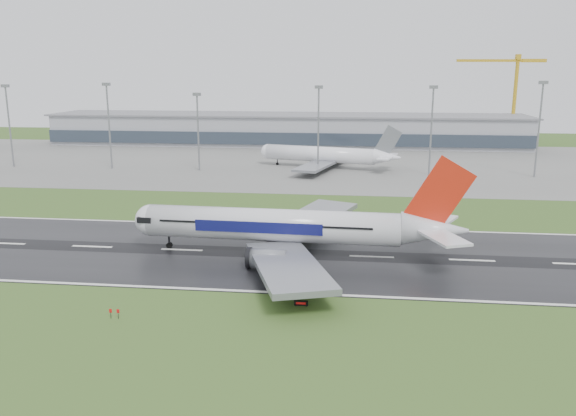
# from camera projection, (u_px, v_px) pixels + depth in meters

# --- Properties ---
(ground) EXTENTS (520.00, 520.00, 0.00)m
(ground) POSITION_uv_depth(u_px,v_px,m) (182.00, 250.00, 122.69)
(ground) COLOR #31501D
(ground) RESTS_ON ground
(runway) EXTENTS (400.00, 45.00, 0.10)m
(runway) POSITION_uv_depth(u_px,v_px,m) (182.00, 250.00, 122.67)
(runway) COLOR black
(runway) RESTS_ON ground
(apron) EXTENTS (400.00, 130.00, 0.08)m
(apron) POSITION_uv_depth(u_px,v_px,m) (269.00, 162.00, 243.50)
(apron) COLOR slate
(apron) RESTS_ON ground
(terminal) EXTENTS (240.00, 36.00, 15.00)m
(terminal) POSITION_uv_depth(u_px,v_px,m) (286.00, 130.00, 299.78)
(terminal) COLOR gray
(terminal) RESTS_ON ground
(main_airliner) EXTENTS (71.27, 68.12, 20.32)m
(main_airliner) POSITION_uv_depth(u_px,v_px,m) (295.00, 206.00, 117.51)
(main_airliner) COLOR silver
(main_airliner) RESTS_ON runway
(parked_airliner) EXTENTS (69.90, 67.06, 17.00)m
(parked_airliner) POSITION_uv_depth(u_px,v_px,m) (326.00, 146.00, 225.47)
(parked_airliner) COLOR white
(parked_airliner) RESTS_ON apron
(tower_crane) EXTENTS (46.04, 9.80, 45.52)m
(tower_crane) POSITION_uv_depth(u_px,v_px,m) (514.00, 100.00, 297.47)
(tower_crane) COLOR gold
(tower_crane) RESTS_ON ground
(runway_sign) EXTENTS (2.31, 0.58, 1.04)m
(runway_sign) POSITION_uv_depth(u_px,v_px,m) (301.00, 303.00, 93.11)
(runway_sign) COLOR black
(runway_sign) RESTS_ON ground
(floodmast_0) EXTENTS (0.64, 0.64, 31.07)m
(floodmast_0) POSITION_uv_depth(u_px,v_px,m) (10.00, 128.00, 227.08)
(floodmast_0) COLOR gray
(floodmast_0) RESTS_ON ground
(floodmast_1) EXTENTS (0.64, 0.64, 31.81)m
(floodmast_1) POSITION_uv_depth(u_px,v_px,m) (109.00, 128.00, 222.33)
(floodmast_1) COLOR gray
(floodmast_1) RESTS_ON ground
(floodmast_2) EXTENTS (0.64, 0.64, 28.21)m
(floodmast_2) POSITION_uv_depth(u_px,v_px,m) (198.00, 134.00, 218.75)
(floodmast_2) COLOR gray
(floodmast_2) RESTS_ON ground
(floodmast_3) EXTENTS (0.64, 0.64, 31.00)m
(floodmast_3) POSITION_uv_depth(u_px,v_px,m) (318.00, 131.00, 213.25)
(floodmast_3) COLOR gray
(floodmast_3) RESTS_ON ground
(floodmast_4) EXTENTS (0.64, 0.64, 31.11)m
(floodmast_4) POSITION_uv_depth(u_px,v_px,m) (431.00, 133.00, 208.59)
(floodmast_4) COLOR gray
(floodmast_4) RESTS_ON ground
(floodmast_5) EXTENTS (0.64, 0.64, 32.78)m
(floodmast_5) POSITION_uv_depth(u_px,v_px,m) (539.00, 132.00, 204.16)
(floodmast_5) COLOR gray
(floodmast_5) RESTS_ON ground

